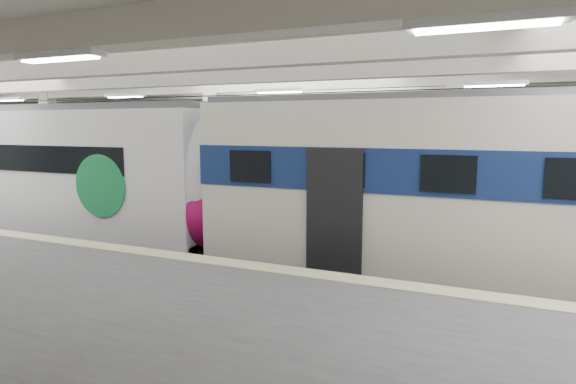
% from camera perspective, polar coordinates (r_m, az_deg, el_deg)
% --- Properties ---
extents(station_hall, '(36.00, 24.00, 5.75)m').
position_cam_1_polar(station_hall, '(11.58, -8.79, 4.60)').
color(station_hall, black).
rests_on(station_hall, ground).
extents(modern_emu, '(14.09, 2.91, 4.53)m').
position_cam_1_polar(modern_emu, '(17.02, -23.46, 1.63)').
color(modern_emu, white).
rests_on(modern_emu, ground).
extents(older_rer, '(14.01, 3.09, 4.60)m').
position_cam_1_polar(older_rer, '(11.59, 24.39, -0.15)').
color(older_rer, silver).
rests_on(older_rer, ground).
extents(far_train, '(14.07, 3.25, 4.47)m').
position_cam_1_polar(far_train, '(20.20, -8.74, 3.30)').
color(far_train, white).
rests_on(far_train, ground).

